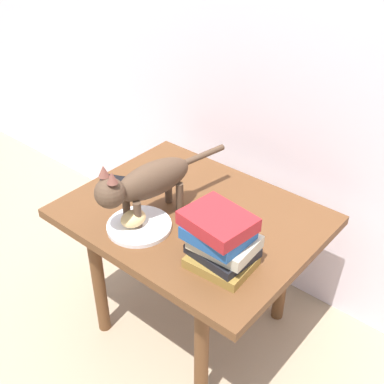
{
  "coord_description": "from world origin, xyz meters",
  "views": [
    {
      "loc": [
        0.81,
        -0.97,
        1.43
      ],
      "look_at": [
        0.0,
        0.0,
        0.58
      ],
      "focal_mm": 46.21,
      "sensor_mm": 36.0,
      "label": 1
    }
  ],
  "objects_px": {
    "side_table": "(192,229)",
    "bread_roll": "(133,219)",
    "tv_remote": "(123,182)",
    "plate": "(139,226)",
    "book_stack": "(221,240)",
    "cat": "(145,183)"
  },
  "relations": [
    {
      "from": "side_table",
      "to": "bread_roll",
      "type": "distance_m",
      "value": 0.22
    },
    {
      "from": "side_table",
      "to": "bread_roll",
      "type": "bearing_deg",
      "value": -115.03
    },
    {
      "from": "tv_remote",
      "to": "plate",
      "type": "bearing_deg",
      "value": -57.07
    },
    {
      "from": "book_stack",
      "to": "bread_roll",
      "type": "bearing_deg",
      "value": -171.67
    },
    {
      "from": "cat",
      "to": "book_stack",
      "type": "bearing_deg",
      "value": -4.2
    },
    {
      "from": "bread_roll",
      "to": "tv_remote",
      "type": "relative_size",
      "value": 0.53
    },
    {
      "from": "side_table",
      "to": "book_stack",
      "type": "distance_m",
      "value": 0.29
    },
    {
      "from": "plate",
      "to": "cat",
      "type": "distance_m",
      "value": 0.14
    },
    {
      "from": "cat",
      "to": "plate",
      "type": "bearing_deg",
      "value": -73.96
    },
    {
      "from": "tv_remote",
      "to": "book_stack",
      "type": "bearing_deg",
      "value": -36.97
    },
    {
      "from": "side_table",
      "to": "tv_remote",
      "type": "height_order",
      "value": "tv_remote"
    },
    {
      "from": "side_table",
      "to": "plate",
      "type": "xyz_separation_m",
      "value": [
        -0.07,
        -0.16,
        0.07
      ]
    },
    {
      "from": "bread_roll",
      "to": "book_stack",
      "type": "distance_m",
      "value": 0.3
    },
    {
      "from": "book_stack",
      "to": "side_table",
      "type": "bearing_deg",
      "value": 148.04
    },
    {
      "from": "book_stack",
      "to": "tv_remote",
      "type": "bearing_deg",
      "value": 168.18
    },
    {
      "from": "plate",
      "to": "bread_roll",
      "type": "bearing_deg",
      "value": -121.62
    },
    {
      "from": "plate",
      "to": "book_stack",
      "type": "height_order",
      "value": "book_stack"
    },
    {
      "from": "plate",
      "to": "book_stack",
      "type": "bearing_deg",
      "value": 5.86
    },
    {
      "from": "bread_roll",
      "to": "book_stack",
      "type": "relative_size",
      "value": 0.4
    },
    {
      "from": "bread_roll",
      "to": "book_stack",
      "type": "bearing_deg",
      "value": 8.33
    },
    {
      "from": "plate",
      "to": "bread_roll",
      "type": "height_order",
      "value": "bread_roll"
    },
    {
      "from": "cat",
      "to": "bread_roll",
      "type": "bearing_deg",
      "value": -84.46
    }
  ]
}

